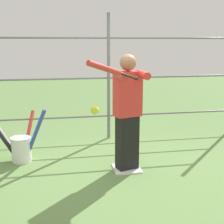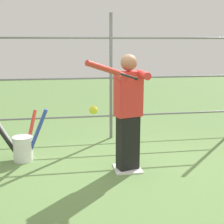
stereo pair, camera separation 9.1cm
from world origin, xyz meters
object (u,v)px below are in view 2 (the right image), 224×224
(softball_in_flight, at_px, (93,110))
(bat_bucket, at_px, (22,145))
(batter, at_px, (128,110))
(baseball_bat_swinging, at_px, (108,70))

(softball_in_flight, distance_m, bat_bucket, 2.14)
(batter, xyz_separation_m, bat_bucket, (1.61, -0.66, -0.68))
(bat_bucket, bearing_deg, baseball_bat_swinging, 129.98)
(bat_bucket, bearing_deg, softball_in_flight, 121.12)
(batter, relative_size, softball_in_flight, 17.92)
(baseball_bat_swinging, distance_m, softball_in_flight, 0.51)
(baseball_bat_swinging, xyz_separation_m, softball_in_flight, (0.20, 0.23, -0.41))
(softball_in_flight, bearing_deg, bat_bucket, -58.88)
(batter, height_order, softball_in_flight, batter)
(baseball_bat_swinging, bearing_deg, softball_in_flight, 49.04)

